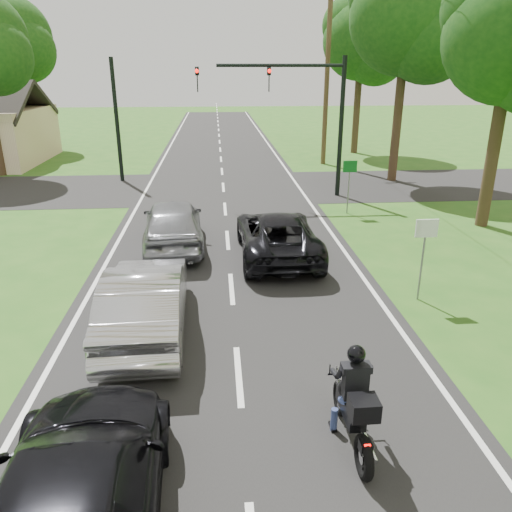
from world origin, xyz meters
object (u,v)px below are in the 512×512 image
at_px(silver_suv, 173,223).
at_px(dark_car_behind, 74,505).
at_px(motorcycle_rider, 354,408).
at_px(sign_green, 349,174).
at_px(utility_pole_far, 327,75).
at_px(sign_white, 425,240).
at_px(dark_suv, 277,234).
at_px(traffic_signal, 300,102).
at_px(silver_sedan, 146,300).

bearing_deg(silver_suv, dark_car_behind, 84.24).
bearing_deg(motorcycle_rider, sign_green, 75.53).
bearing_deg(utility_pole_far, dark_car_behind, -107.96).
relative_size(motorcycle_rider, silver_suv, 0.43).
xyz_separation_m(motorcycle_rider, sign_white, (3.03, 4.97, 0.91)).
distance_m(motorcycle_rider, dark_suv, 8.36).
height_order(dark_suv, sign_green, sign_green).
relative_size(utility_pole_far, sign_white, 4.71).
bearing_deg(sign_green, traffic_signal, 117.38).
relative_size(silver_suv, traffic_signal, 0.73).
bearing_deg(silver_suv, sign_green, -156.49).
xyz_separation_m(silver_sedan, sign_green, (6.83, 9.14, 0.81)).
bearing_deg(dark_suv, traffic_signal, -104.00).
bearing_deg(silver_sedan, sign_green, -128.47).
distance_m(utility_pole_far, sign_white, 19.39).
xyz_separation_m(motorcycle_rider, utility_pole_far, (4.53, 23.99, 4.40)).
height_order(dark_car_behind, sign_green, sign_green).
relative_size(silver_sedan, silver_suv, 1.01).
relative_size(sign_white, sign_green, 1.00).
bearing_deg(motorcycle_rider, dark_car_behind, -157.81).
xyz_separation_m(sign_white, sign_green, (0.20, 8.00, 0.00)).
bearing_deg(traffic_signal, sign_white, -82.95).
bearing_deg(sign_green, sign_white, -91.43).
xyz_separation_m(dark_suv, sign_white, (3.20, -3.39, 0.89)).
height_order(motorcycle_rider, silver_sedan, motorcycle_rider).
distance_m(motorcycle_rider, utility_pole_far, 24.81).
relative_size(traffic_signal, sign_white, 3.00).
height_order(motorcycle_rider, dark_car_behind, motorcycle_rider).
relative_size(dark_suv, silver_sedan, 1.07).
bearing_deg(traffic_signal, silver_suv, -128.11).
relative_size(motorcycle_rider, utility_pole_far, 0.20).
bearing_deg(dark_suv, silver_suv, -19.52).
height_order(traffic_signal, sign_white, traffic_signal).
bearing_deg(sign_green, silver_suv, -152.41).
xyz_separation_m(motorcycle_rider, dark_suv, (-0.17, 8.36, 0.02)).
distance_m(dark_suv, sign_white, 4.75).
relative_size(silver_sedan, sign_white, 2.21).
distance_m(silver_sedan, traffic_signal, 13.66).
relative_size(dark_car_behind, utility_pole_far, 0.51).
bearing_deg(dark_suv, sign_white, 132.92).
distance_m(motorcycle_rider, silver_sedan, 5.26).
height_order(motorcycle_rider, traffic_signal, traffic_signal).
bearing_deg(motorcycle_rider, sign_white, 58.15).
bearing_deg(sign_white, silver_suv, 145.02).
height_order(silver_suv, dark_car_behind, silver_suv).
height_order(traffic_signal, utility_pole_far, utility_pole_far).
bearing_deg(dark_car_behind, dark_suv, -112.28).
xyz_separation_m(traffic_signal, utility_pole_far, (2.86, 8.00, 0.95)).
xyz_separation_m(dark_car_behind, sign_white, (6.78, 6.54, 0.84)).
height_order(dark_suv, silver_sedan, silver_sedan).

